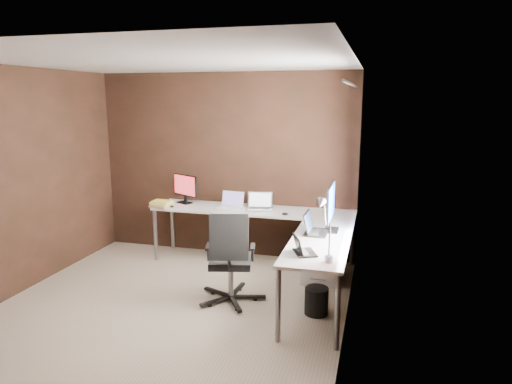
% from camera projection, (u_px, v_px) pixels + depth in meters
% --- Properties ---
extents(room, '(3.60, 3.60, 2.50)m').
position_uv_depth(room, '(201.00, 188.00, 4.54)').
color(room, tan).
rests_on(room, ground).
extents(desk, '(2.65, 2.25, 0.73)m').
position_uv_depth(desk, '(272.00, 224.00, 5.45)').
color(desk, white).
rests_on(desk, ground).
extents(drawer_pedestal, '(0.42, 0.50, 0.60)m').
position_uv_depth(drawer_pedestal, '(321.00, 255.00, 5.48)').
color(drawer_pedestal, white).
rests_on(drawer_pedestal, ground).
extents(monitor_left, '(0.42, 0.23, 0.40)m').
position_uv_depth(monitor_left, '(185.00, 187.00, 6.27)').
color(monitor_left, black).
rests_on(monitor_left, desk).
extents(monitor_right, '(0.15, 0.63, 0.52)m').
position_uv_depth(monitor_right, '(331.00, 205.00, 4.94)').
color(monitor_right, black).
rests_on(monitor_right, desk).
extents(laptop_white, '(0.33, 0.25, 0.21)m').
position_uv_depth(laptop_white, '(231.00, 204.00, 6.04)').
color(laptop_white, white).
rests_on(laptop_white, desk).
extents(laptop_silver, '(0.36, 0.28, 0.22)m').
position_uv_depth(laptop_silver, '(260.00, 206.00, 5.95)').
color(laptop_silver, silver).
rests_on(laptop_silver, desk).
extents(laptop_black_big, '(0.25, 0.35, 0.23)m').
position_uv_depth(laptop_black_big, '(313.00, 229.00, 4.89)').
color(laptop_black_big, black).
rests_on(laptop_black_big, desk).
extents(laptop_black_small, '(0.27, 0.31, 0.18)m').
position_uv_depth(laptop_black_small, '(302.00, 249.00, 4.24)').
color(laptop_black_small, black).
rests_on(laptop_black_small, desk).
extents(book_stack, '(0.31, 0.27, 0.09)m').
position_uv_depth(book_stack, '(162.00, 204.00, 6.08)').
color(book_stack, tan).
rests_on(book_stack, desk).
extents(mouse_left, '(0.09, 0.07, 0.03)m').
position_uv_depth(mouse_left, '(171.00, 206.00, 6.05)').
color(mouse_left, black).
rests_on(mouse_left, desk).
extents(mouse_corner, '(0.09, 0.08, 0.03)m').
position_uv_depth(mouse_corner, '(285.00, 214.00, 5.65)').
color(mouse_corner, black).
rests_on(mouse_corner, desk).
extents(desk_lamp, '(0.19, 0.21, 0.56)m').
position_uv_depth(desk_lamp, '(323.00, 221.00, 4.03)').
color(desk_lamp, slate).
rests_on(desk_lamp, desk).
extents(office_chair, '(0.57, 0.59, 1.01)m').
position_uv_depth(office_chair, '(230.00, 276.00, 4.86)').
color(office_chair, black).
rests_on(office_chair, ground).
extents(wastebasket, '(0.31, 0.31, 0.28)m').
position_uv_depth(wastebasket, '(316.00, 301.00, 4.62)').
color(wastebasket, black).
rests_on(wastebasket, ground).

